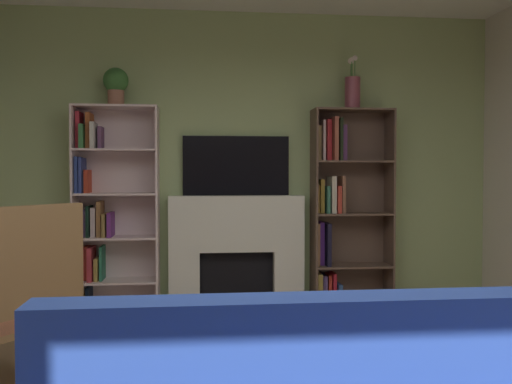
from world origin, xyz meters
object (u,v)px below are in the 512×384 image
object	(u,v)px
bookshelf_right	(341,214)
bookshelf_left	(107,216)
potted_plant	(116,84)
tv	(236,166)
fireplace	(237,255)
armchair	(17,301)
vase_with_flowers	(353,91)

from	to	relation	value
bookshelf_right	bookshelf_left	bearing A→B (deg)	-179.69
bookshelf_right	potted_plant	distance (m)	2.37
tv	bookshelf_left	bearing A→B (deg)	-175.70
fireplace	tv	distance (m)	0.83
tv	bookshelf_left	distance (m)	1.25
tv	armchair	xyz separation A→B (m)	(-1.46, -1.70, -0.85)
bookshelf_left	armchair	bearing A→B (deg)	-100.39
vase_with_flowers	bookshelf_left	bearing A→B (deg)	179.18
bookshelf_right	potted_plant	world-z (taller)	potted_plant
bookshelf_right	armchair	size ratio (longest dim) A/B	1.68
potted_plant	vase_with_flowers	bearing A→B (deg)	0.01
bookshelf_right	armchair	distance (m)	2.96
armchair	tv	bearing A→B (deg)	49.28
vase_with_flowers	armchair	bearing A→B (deg)	-148.11
bookshelf_right	armchair	xyz separation A→B (m)	(-2.44, -1.62, -0.39)
tv	vase_with_flowers	world-z (taller)	vase_with_flowers
fireplace	vase_with_flowers	world-z (taller)	vase_with_flowers
tv	vase_with_flowers	size ratio (longest dim) A/B	2.00
potted_plant	armchair	distance (m)	2.26
fireplace	armchair	distance (m)	2.19
bookshelf_left	vase_with_flowers	bearing A→B (deg)	-0.82
fireplace	bookshelf_left	xyz separation A→B (m)	(-1.17, -0.02, 0.38)
bookshelf_left	vase_with_flowers	distance (m)	2.52
tv	potted_plant	world-z (taller)	potted_plant
potted_plant	vase_with_flowers	xyz separation A→B (m)	(2.15, 0.00, -0.03)
vase_with_flowers	armchair	xyz separation A→B (m)	(-2.54, -1.58, -1.54)
potted_plant	vase_with_flowers	world-z (taller)	vase_with_flowers
potted_plant	armchair	xyz separation A→B (m)	(-0.39, -1.58, -1.57)
bookshelf_right	potted_plant	xyz separation A→B (m)	(-2.06, -0.04, 1.18)
fireplace	armchair	world-z (taller)	armchair
bookshelf_right	vase_with_flowers	xyz separation A→B (m)	(0.10, -0.04, 1.15)
bookshelf_right	vase_with_flowers	size ratio (longest dim) A/B	3.94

